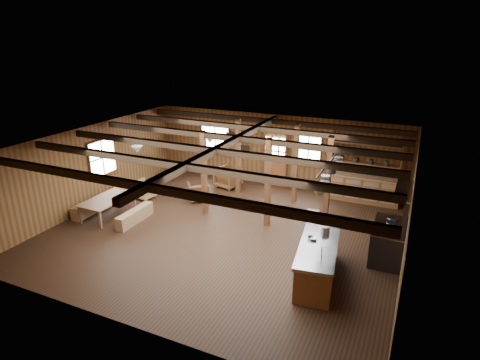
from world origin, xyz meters
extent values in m
cube|color=black|center=(0.00, 0.00, -0.01)|extent=(10.00, 9.00, 0.02)
cube|color=black|center=(0.00, 0.00, 2.81)|extent=(10.00, 9.00, 0.02)
cube|color=#543318|center=(-5.01, 0.00, 1.40)|extent=(0.02, 9.00, 2.80)
cube|color=#543318|center=(5.01, 0.00, 1.40)|extent=(0.02, 9.00, 2.80)
cube|color=#543318|center=(0.00, 4.51, 1.40)|extent=(10.00, 0.02, 2.80)
cube|color=#543318|center=(0.00, -4.51, 1.40)|extent=(10.00, 0.02, 2.80)
cube|color=black|center=(0.00, -3.50, 2.68)|extent=(9.80, 0.12, 0.18)
cube|color=black|center=(0.00, -2.00, 2.68)|extent=(9.80, 0.12, 0.18)
cube|color=black|center=(0.00, -0.50, 2.68)|extent=(9.80, 0.12, 0.18)
cube|color=black|center=(0.00, 1.00, 2.68)|extent=(9.80, 0.12, 0.18)
cube|color=black|center=(0.00, 2.50, 2.68)|extent=(9.80, 0.12, 0.18)
cube|color=black|center=(0.00, 3.80, 2.68)|extent=(9.80, 0.12, 0.18)
cube|color=black|center=(0.00, 0.00, 2.68)|extent=(0.18, 8.82, 0.18)
cube|color=#452D13|center=(-1.20, 1.00, 1.40)|extent=(0.15, 0.15, 2.80)
cube|color=#452D13|center=(-1.00, 3.20, 1.40)|extent=(0.15, 0.15, 2.80)
cube|color=#452D13|center=(1.00, 1.00, 1.40)|extent=(0.15, 0.15, 2.80)
cube|color=#452D13|center=(1.20, 3.20, 1.40)|extent=(0.15, 0.15, 2.80)
cube|color=#452D13|center=(2.60, 2.00, 1.40)|extent=(0.15, 0.15, 2.80)
cube|color=brown|center=(0.00, 4.45, 0.55)|extent=(0.90, 0.06, 1.10)
cube|color=#452D13|center=(-0.48, 4.45, 1.05)|extent=(0.06, 0.08, 2.10)
cube|color=#452D13|center=(0.48, 4.45, 1.05)|extent=(0.06, 0.08, 2.10)
cube|color=#452D13|center=(0.00, 4.45, 2.12)|extent=(1.02, 0.08, 0.06)
cube|color=white|center=(0.00, 4.45, 1.55)|extent=(0.84, 0.02, 0.90)
cube|color=white|center=(-2.60, 4.46, 1.60)|extent=(1.20, 0.02, 1.20)
cube|color=#452D13|center=(-2.60, 4.46, 1.60)|extent=(1.32, 0.06, 1.32)
cube|color=white|center=(1.30, 4.46, 1.60)|extent=(0.90, 0.02, 1.20)
cube|color=#452D13|center=(1.30, 4.46, 1.60)|extent=(1.02, 0.06, 1.32)
cube|color=white|center=(-4.96, 0.50, 1.60)|extent=(0.02, 1.20, 1.20)
cube|color=#452D13|center=(-4.96, 0.50, 1.60)|extent=(0.14, 1.24, 1.32)
cube|color=beige|center=(-1.30, 4.46, 1.80)|extent=(0.50, 0.03, 0.40)
cube|color=black|center=(-1.30, 4.45, 1.80)|extent=(0.55, 0.02, 0.45)
cube|color=beige|center=(-1.90, 4.46, 1.70)|extent=(0.35, 0.03, 0.45)
cube|color=black|center=(-1.90, 4.45, 1.70)|extent=(0.40, 0.02, 0.50)
cube|color=beige|center=(-1.30, 4.46, 1.30)|extent=(0.40, 0.03, 0.30)
cube|color=black|center=(-1.30, 4.45, 1.30)|extent=(0.45, 0.02, 0.35)
cube|color=brown|center=(3.40, 4.20, 0.45)|extent=(2.50, 0.55, 0.90)
cube|color=olive|center=(3.40, 4.18, 0.93)|extent=(2.55, 0.60, 0.06)
cube|color=brown|center=(3.40, 4.25, 1.40)|extent=(2.30, 0.35, 0.04)
cube|color=brown|center=(3.40, 4.25, 1.75)|extent=(2.30, 0.35, 0.04)
cube|color=brown|center=(3.40, 4.25, 2.10)|extent=(2.30, 0.35, 0.04)
cube|color=brown|center=(2.25, 4.25, 1.75)|extent=(0.04, 0.35, 1.40)
cube|color=brown|center=(4.55, 4.25, 1.75)|extent=(0.04, 0.35, 1.40)
cylinder|color=#313133|center=(-3.00, 0.00, 2.58)|extent=(0.02, 0.02, 0.45)
cone|color=white|center=(-3.00, 0.00, 2.25)|extent=(0.36, 0.36, 0.22)
cylinder|color=#313133|center=(-1.50, 2.00, 2.58)|extent=(0.02, 0.02, 0.45)
cone|color=white|center=(-1.50, 2.00, 2.25)|extent=(0.36, 0.36, 0.22)
cylinder|color=#313133|center=(2.96, 0.30, 2.55)|extent=(0.04, 3.00, 0.04)
cylinder|color=#313133|center=(3.00, -1.05, 2.41)|extent=(0.01, 0.01, 0.27)
cylinder|color=#B1B3B8|center=(3.00, -1.05, 2.21)|extent=(0.19, 0.19, 0.14)
cylinder|color=#313133|center=(3.03, -0.60, 2.42)|extent=(0.01, 0.01, 0.26)
cylinder|color=#313133|center=(3.03, -0.60, 2.22)|extent=(0.23, 0.23, 0.14)
cylinder|color=#313133|center=(2.96, -0.15, 2.42)|extent=(0.01, 0.01, 0.26)
cylinder|color=#B1B3B8|center=(2.96, -0.15, 2.22)|extent=(0.23, 0.23, 0.14)
cylinder|color=#313133|center=(3.02, 0.30, 2.46)|extent=(0.01, 0.01, 0.19)
cylinder|color=#313133|center=(3.02, 0.30, 2.29)|extent=(0.21, 0.21, 0.14)
cylinder|color=#313133|center=(2.92, 0.75, 2.43)|extent=(0.01, 0.01, 0.25)
cylinder|color=#B1B3B8|center=(2.92, 0.75, 2.23)|extent=(0.21, 0.21, 0.14)
cylinder|color=#313133|center=(3.04, 1.20, 2.41)|extent=(0.01, 0.01, 0.28)
cylinder|color=#313133|center=(3.04, 1.20, 2.20)|extent=(0.21, 0.21, 0.14)
cylinder|color=#313133|center=(2.92, 1.65, 2.41)|extent=(0.01, 0.01, 0.27)
cylinder|color=#B1B3B8|center=(2.92, 1.65, 2.21)|extent=(0.25, 0.25, 0.14)
cube|color=brown|center=(3.14, -1.22, 0.43)|extent=(1.12, 2.49, 0.86)
cube|color=#B1B3B8|center=(3.14, -1.22, 0.90)|extent=(1.21, 2.60, 0.08)
cylinder|color=#313133|center=(3.14, -1.82, 0.90)|extent=(0.44, 0.44, 0.06)
cylinder|color=#B1B3B8|center=(3.34, -1.82, 1.05)|extent=(0.03, 0.03, 0.30)
cube|color=olive|center=(2.24, 1.80, 0.19)|extent=(0.45, 0.33, 0.39)
cube|color=#313133|center=(4.60, 0.48, 0.45)|extent=(0.80, 1.51, 0.90)
cube|color=#B1B3B8|center=(4.60, 0.48, 0.92)|extent=(0.82, 1.53, 0.04)
cube|color=#313133|center=(4.92, 0.48, 1.46)|extent=(0.12, 1.51, 1.01)
cube|color=#B1B3B8|center=(4.80, 0.48, 1.96)|extent=(0.40, 1.61, 0.05)
imported|color=brown|center=(-3.90, -0.54, 0.32)|extent=(1.03, 1.81, 0.63)
cube|color=olive|center=(-4.65, -0.54, 0.22)|extent=(0.30, 1.59, 0.44)
cube|color=olive|center=(-2.88, -0.54, 0.21)|extent=(0.29, 1.54, 0.42)
imported|color=brown|center=(-1.95, 1.86, 0.33)|extent=(1.00, 1.01, 0.66)
imported|color=brown|center=(-1.57, 3.53, 0.39)|extent=(1.02, 1.04, 0.78)
imported|color=olive|center=(-3.84, 1.25, 0.33)|extent=(0.80, 0.82, 0.65)
cylinder|color=#B1B3B8|center=(3.11, -0.57, 1.03)|extent=(0.28, 0.28, 0.17)
imported|color=silver|center=(2.94, -1.07, 0.97)|extent=(0.29, 0.29, 0.06)
camera|label=1|loc=(4.91, -9.67, 5.61)|focal=30.00mm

